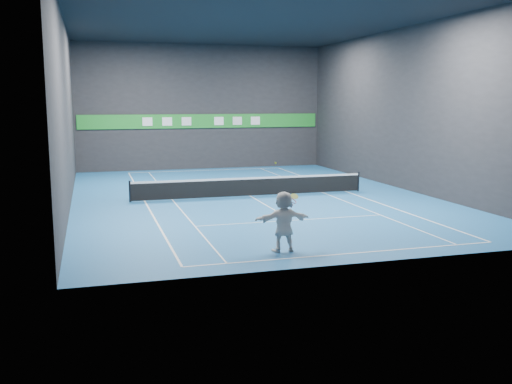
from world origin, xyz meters
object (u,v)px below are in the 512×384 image
object	(u,v)px
player	(284,221)
tennis_racket	(292,202)
tennis_ball	(276,163)
tennis_net	(251,186)

from	to	relation	value
player	tennis_racket	bearing A→B (deg)	-171.61
player	tennis_racket	size ratio (longest dim) A/B	2.67
tennis_racket	tennis_ball	bearing A→B (deg)	166.67
tennis_net	tennis_racket	xyz separation A→B (m)	(-1.66, -10.96, 1.11)
tennis_ball	tennis_racket	bearing A→B (deg)	-13.33
tennis_ball	tennis_net	size ratio (longest dim) A/B	0.01
tennis_net	tennis_racket	bearing A→B (deg)	-98.60
tennis_ball	tennis_net	xyz separation A→B (m)	(2.20, 10.83, -2.40)
tennis_ball	tennis_net	distance (m)	11.31
player	tennis_net	size ratio (longest dim) A/B	0.16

